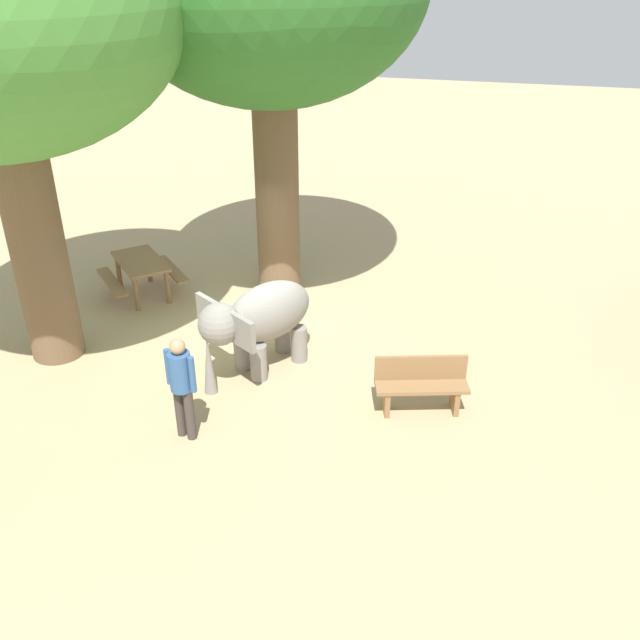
{
  "coord_description": "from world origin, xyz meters",
  "views": [
    {
      "loc": [
        10.01,
        3.9,
        6.21
      ],
      "look_at": [
        0.32,
        1.23,
        0.8
      ],
      "focal_mm": 38.38,
      "sensor_mm": 36.0,
      "label": 1
    }
  ],
  "objects_px": {
    "elephant": "(259,319)",
    "person_handler": "(181,381)",
    "picnic_table_near": "(141,269)",
    "wooden_bench": "(421,383)"
  },
  "relations": [
    {
      "from": "person_handler",
      "to": "wooden_bench",
      "type": "xyz_separation_m",
      "value": [
        -1.57,
        3.16,
        -0.48
      ]
    },
    {
      "from": "elephant",
      "to": "wooden_bench",
      "type": "bearing_deg",
      "value": 112.89
    },
    {
      "from": "elephant",
      "to": "person_handler",
      "type": "xyz_separation_m",
      "value": [
        2.01,
        -0.42,
        -0.01
      ]
    },
    {
      "from": "wooden_bench",
      "to": "picnic_table_near",
      "type": "xyz_separation_m",
      "value": [
        -2.47,
        -6.02,
        0.12
      ]
    },
    {
      "from": "person_handler",
      "to": "wooden_bench",
      "type": "distance_m",
      "value": 3.56
    },
    {
      "from": "elephant",
      "to": "wooden_bench",
      "type": "height_order",
      "value": "elephant"
    },
    {
      "from": "wooden_bench",
      "to": "picnic_table_near",
      "type": "distance_m",
      "value": 6.51
    },
    {
      "from": "person_handler",
      "to": "picnic_table_near",
      "type": "xyz_separation_m",
      "value": [
        -4.04,
        -2.86,
        -0.36
      ]
    },
    {
      "from": "person_handler",
      "to": "picnic_table_near",
      "type": "distance_m",
      "value": 4.97
    },
    {
      "from": "wooden_bench",
      "to": "picnic_table_near",
      "type": "height_order",
      "value": "wooden_bench"
    }
  ]
}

